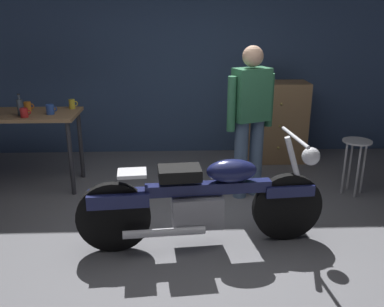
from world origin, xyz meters
The scene contains 12 objects.
ground_plane centered at (0.00, 0.00, 0.00)m, with size 12.00×12.00×0.00m, color slate.
back_wall centered at (0.00, 2.80, 1.55)m, with size 8.00×0.12×3.10m, color #384C70.
workbench centered at (-1.90, 1.47, 0.79)m, with size 1.30×0.64×0.90m.
motorcycle centered at (0.12, 0.06, 0.45)m, with size 2.19×0.61×1.00m.
person_standing centered at (0.68, 1.12, 0.93)m, with size 0.53×0.35×1.67m.
shop_stool centered at (1.89, 1.11, 0.50)m, with size 0.32×0.32×0.64m.
wooden_dresser centered at (1.25, 2.30, 0.55)m, with size 0.80×0.47×1.10m.
mug_blue_enamel centered at (-1.54, 1.40, 0.96)m, with size 0.12×0.09×0.11m.
mug_orange_travel centered at (-1.84, 1.55, 0.96)m, with size 0.12×0.08×0.11m.
mug_red_diner centered at (-1.78, 1.26, 0.95)m, with size 0.12×0.08×0.10m.
mug_yellow_tall centered at (-1.36, 1.67, 0.96)m, with size 0.11×0.07×0.11m.
bottle centered at (-1.85, 1.36, 1.00)m, with size 0.06×0.06×0.24m.
Camera 1 is at (-0.12, -3.28, 2.01)m, focal length 39.37 mm.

